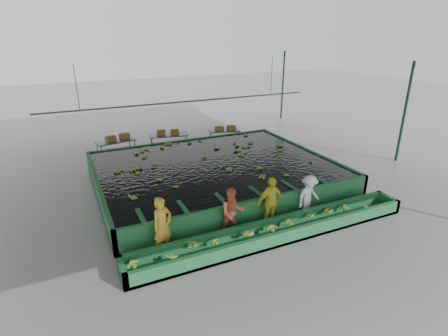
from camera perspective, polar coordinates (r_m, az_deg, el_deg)
name	(u,v)px	position (r m, az deg, el deg)	size (l,w,h in m)	color
ground	(229,194)	(14.47, 0.84, -4.34)	(80.00, 80.00, 0.00)	gray
shed_roof	(230,70)	(13.11, 0.96, 15.77)	(20.00, 22.00, 0.04)	#959595
shed_posts	(229,136)	(13.58, 0.90, 5.21)	(20.00, 22.00, 5.00)	#163122
flotation_tank	(214,172)	(15.54, -1.57, -0.68)	(10.00, 8.00, 0.90)	#1E6334
tank_water	(214,164)	(15.39, -1.58, 0.70)	(9.70, 7.70, 0.00)	black
sorting_trough	(278,231)	(11.62, 8.76, -10.15)	(10.00, 1.00, 0.50)	#1E6334
cableway_rail	(186,102)	(17.98, -6.21, 10.72)	(0.08, 0.08, 14.00)	#59605B
rail_hanger_left	(77,88)	(16.89, -22.93, 11.97)	(0.04, 0.04, 2.00)	#59605B
rail_hanger_right	(272,76)	(20.00, 7.77, 14.61)	(0.04, 0.04, 2.00)	#59605B
worker_a	(162,226)	(10.63, -10.01, -9.29)	(0.67, 0.44, 1.82)	gold
worker_b	(232,212)	(11.37, 1.37, -7.26)	(0.81, 0.63, 1.66)	#D36543
worker_c	(270,202)	(11.98, 7.58, -5.53)	(1.05, 0.44, 1.79)	yellow
worker_d	(309,196)	(12.90, 13.66, -4.47)	(1.02, 0.58, 1.57)	white
packing_table_left	(117,149)	(19.51, -17.14, 3.01)	(2.00, 0.80, 0.91)	#59605B
packing_table_mid	(169,143)	(19.83, -8.94, 4.09)	(2.12, 0.85, 0.97)	#59605B
packing_table_right	(224,137)	(20.94, 0.01, 5.09)	(1.83, 0.73, 0.83)	#59605B
box_stack_left	(118,140)	(19.49, -16.92, 4.42)	(1.27, 0.35, 0.27)	brown
box_stack_mid	(168,134)	(19.71, -9.12, 5.44)	(1.20, 0.33, 0.26)	brown
box_stack_right	(225,130)	(20.76, 0.22, 6.15)	(1.23, 0.34, 0.27)	brown
floating_bananas	(207,158)	(16.09, -2.72, 1.61)	(8.50, 5.80, 0.12)	#6EA135
trough_bananas	(278,227)	(11.54, 8.80, -9.51)	(8.59, 0.57, 0.11)	#6EA135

